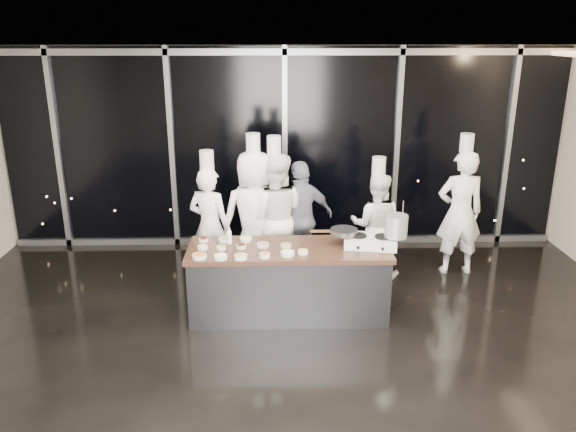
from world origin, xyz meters
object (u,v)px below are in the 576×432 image
(stove, at_px, (371,241))
(guest, at_px, (301,219))
(chef_right, at_px, (376,224))
(chef_center, at_px, (275,217))
(demo_counter, at_px, (289,281))
(frying_pan, at_px, (343,231))
(chef_side, at_px, (460,212))
(chef_far_left, at_px, (210,225))
(stock_pot, at_px, (396,226))
(chef_left, at_px, (254,216))

(stove, bearing_deg, guest, 133.16)
(chef_right, bearing_deg, chef_center, 18.17)
(demo_counter, xyz_separation_m, chef_right, (1.27, 1.18, 0.32))
(frying_pan, xyz_separation_m, chef_side, (1.82, 1.15, -0.13))
(chef_center, xyz_separation_m, chef_right, (1.44, 0.10, -0.16))
(chef_side, bearing_deg, chef_right, 0.89)
(frying_pan, height_order, chef_side, chef_side)
(chef_far_left, distance_m, chef_center, 0.91)
(stove, distance_m, stock_pot, 0.36)
(stove, xyz_separation_m, chef_side, (1.49, 1.23, -0.03))
(frying_pan, bearing_deg, chef_center, 140.76)
(frying_pan, bearing_deg, chef_left, 149.02)
(demo_counter, distance_m, stove, 1.12)
(demo_counter, distance_m, chef_left, 1.27)
(demo_counter, relative_size, chef_far_left, 1.29)
(chef_left, bearing_deg, chef_side, 165.79)
(chef_left, bearing_deg, stove, 126.44)
(chef_far_left, distance_m, chef_left, 0.63)
(stove, distance_m, frying_pan, 0.35)
(stove, bearing_deg, chef_center, 147.97)
(stove, height_order, chef_right, chef_right)
(chef_left, bearing_deg, frying_pan, 121.44)
(chef_far_left, relative_size, chef_left, 0.90)
(chef_center, height_order, chef_right, chef_center)
(chef_far_left, bearing_deg, chef_center, -149.08)
(chef_center, bearing_deg, chef_far_left, 13.70)
(guest, bearing_deg, demo_counter, 55.63)
(frying_pan, height_order, guest, guest)
(stove, height_order, frying_pan, frying_pan)
(guest, bearing_deg, chef_side, 155.65)
(demo_counter, bearing_deg, chef_left, 112.75)
(stove, xyz_separation_m, chef_right, (0.28, 1.16, -0.19))
(stove, relative_size, frying_pan, 1.12)
(stock_pot, relative_size, chef_far_left, 0.14)
(demo_counter, relative_size, chef_center, 1.19)
(chef_far_left, relative_size, chef_center, 0.92)
(stove, distance_m, chef_left, 1.79)
(frying_pan, relative_size, chef_right, 0.35)
(frying_pan, height_order, chef_left, chef_left)
(chef_side, bearing_deg, frying_pan, 29.93)
(stock_pot, relative_size, chef_left, 0.13)
(stove, xyz_separation_m, guest, (-0.79, 1.21, -0.12))
(frying_pan, distance_m, chef_left, 1.49)
(chef_side, bearing_deg, chef_center, 1.34)
(demo_counter, bearing_deg, chef_center, 98.95)
(chef_far_left, bearing_deg, chef_left, -145.67)
(guest, height_order, chef_side, chef_side)
(demo_counter, bearing_deg, guest, 80.37)
(stove, bearing_deg, chef_side, 49.42)
(guest, height_order, chef_right, chef_right)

